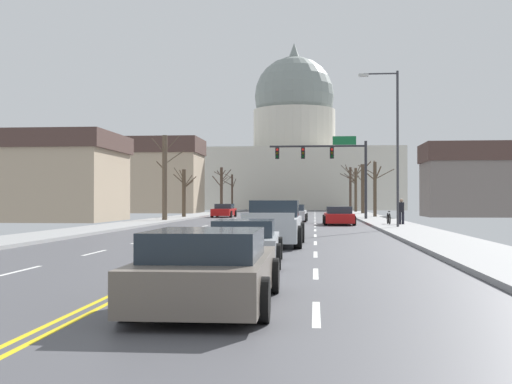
{
  "coord_description": "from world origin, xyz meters",
  "views": [
    {
      "loc": [
        3.48,
        -39.0,
        1.7
      ],
      "look_at": [
        -3.08,
        33.35,
        2.53
      ],
      "focal_mm": 45.53,
      "sensor_mm": 36.0,
      "label": 1
    }
  ],
  "objects_px": {
    "signal_gantry": "(331,159)",
    "sedan_near_06": "(209,269)",
    "sedan_oncoming_00": "(224,211)",
    "pedestrian_00": "(401,210)",
    "sedan_near_05": "(245,243)",
    "sedan_oncoming_02": "(271,208)",
    "sedan_near_00": "(294,214)",
    "sedan_near_02": "(281,220)",
    "sedan_oncoming_03": "(280,207)",
    "street_lamp_right": "(393,136)",
    "sedan_oncoming_01": "(268,209)",
    "bicycle_parked": "(389,218)",
    "sedan_near_03": "(276,223)",
    "sedan_near_01": "(339,216)",
    "pickup_truck_near_04": "(274,225)"
  },
  "relations": [
    {
      "from": "street_lamp_right",
      "to": "signal_gantry",
      "type": "bearing_deg",
      "value": 101.58
    },
    {
      "from": "sedan_near_05",
      "to": "sedan_oncoming_03",
      "type": "distance_m",
      "value": 78.08
    },
    {
      "from": "sedan_near_05",
      "to": "sedan_oncoming_02",
      "type": "xyz_separation_m",
      "value": [
        -3.66,
        65.18,
        0.04
      ]
    },
    {
      "from": "sedan_near_06",
      "to": "pedestrian_00",
      "type": "distance_m",
      "value": 31.96
    },
    {
      "from": "sedan_near_05",
      "to": "sedan_oncoming_03",
      "type": "height_order",
      "value": "sedan_oncoming_03"
    },
    {
      "from": "street_lamp_right",
      "to": "sedan_near_06",
      "type": "height_order",
      "value": "street_lamp_right"
    },
    {
      "from": "sedan_near_05",
      "to": "pedestrian_00",
      "type": "relative_size",
      "value": 2.81
    },
    {
      "from": "sedan_near_03",
      "to": "pedestrian_00",
      "type": "bearing_deg",
      "value": 57.5
    },
    {
      "from": "sedan_oncoming_02",
      "to": "sedan_near_06",
      "type": "bearing_deg",
      "value": -86.97
    },
    {
      "from": "pedestrian_00",
      "to": "street_lamp_right",
      "type": "bearing_deg",
      "value": -104.3
    },
    {
      "from": "sedan_near_00",
      "to": "sedan_oncoming_01",
      "type": "distance_m",
      "value": 22.68
    },
    {
      "from": "street_lamp_right",
      "to": "sedan_near_02",
      "type": "xyz_separation_m",
      "value": [
        -6.34,
        -0.88,
        -4.81
      ]
    },
    {
      "from": "signal_gantry",
      "to": "sedan_oncoming_01",
      "type": "xyz_separation_m",
      "value": [
        -6.52,
        18.92,
        -4.38
      ]
    },
    {
      "from": "sedan_oncoming_00",
      "to": "sedan_near_06",
      "type": "bearing_deg",
      "value": -82.26
    },
    {
      "from": "signal_gantry",
      "to": "sedan_near_06",
      "type": "xyz_separation_m",
      "value": [
        -2.97,
        -42.81,
        -4.38
      ]
    },
    {
      "from": "sedan_near_03",
      "to": "sedan_oncoming_01",
      "type": "bearing_deg",
      "value": 94.67
    },
    {
      "from": "sedan_near_05",
      "to": "bicycle_parked",
      "type": "bearing_deg",
      "value": 75.27
    },
    {
      "from": "sedan_near_02",
      "to": "sedan_oncoming_03",
      "type": "bearing_deg",
      "value": 93.1
    },
    {
      "from": "sedan_oncoming_02",
      "to": "pedestrian_00",
      "type": "relative_size",
      "value": 2.73
    },
    {
      "from": "sedan_near_00",
      "to": "sedan_oncoming_02",
      "type": "relative_size",
      "value": 1.08
    },
    {
      "from": "street_lamp_right",
      "to": "sedan_near_05",
      "type": "relative_size",
      "value": 1.99
    },
    {
      "from": "sedan_oncoming_00",
      "to": "pedestrian_00",
      "type": "relative_size",
      "value": 2.92
    },
    {
      "from": "street_lamp_right",
      "to": "sedan_near_03",
      "type": "height_order",
      "value": "street_lamp_right"
    },
    {
      "from": "sedan_near_02",
      "to": "sedan_oncoming_00",
      "type": "relative_size",
      "value": 1.0
    },
    {
      "from": "sedan_near_00",
      "to": "sedan_oncoming_00",
      "type": "xyz_separation_m",
      "value": [
        -7.06,
        12.01,
        -0.01
      ]
    },
    {
      "from": "sedan_near_06",
      "to": "signal_gantry",
      "type": "bearing_deg",
      "value": 86.03
    },
    {
      "from": "street_lamp_right",
      "to": "sedan_near_01",
      "type": "distance_m",
      "value": 8.3
    },
    {
      "from": "pedestrian_00",
      "to": "sedan_oncoming_00",
      "type": "bearing_deg",
      "value": 124.89
    },
    {
      "from": "sedan_near_00",
      "to": "pickup_truck_near_04",
      "type": "relative_size",
      "value": 0.89
    },
    {
      "from": "signal_gantry",
      "to": "sedan_near_05",
      "type": "xyz_separation_m",
      "value": [
        -3.12,
        -36.08,
        -4.41
      ]
    },
    {
      "from": "signal_gantry",
      "to": "sedan_oncoming_02",
      "type": "height_order",
      "value": "signal_gantry"
    },
    {
      "from": "street_lamp_right",
      "to": "sedan_near_02",
      "type": "relative_size",
      "value": 1.92
    },
    {
      "from": "sedan_oncoming_03",
      "to": "pedestrian_00",
      "type": "bearing_deg",
      "value": -78.95
    },
    {
      "from": "signal_gantry",
      "to": "sedan_near_05",
      "type": "distance_m",
      "value": 36.48
    },
    {
      "from": "street_lamp_right",
      "to": "sedan_oncoming_01",
      "type": "height_order",
      "value": "street_lamp_right"
    },
    {
      "from": "street_lamp_right",
      "to": "sedan_near_00",
      "type": "height_order",
      "value": "street_lamp_right"
    },
    {
      "from": "sedan_near_03",
      "to": "sedan_oncoming_02",
      "type": "relative_size",
      "value": 1.04
    },
    {
      "from": "street_lamp_right",
      "to": "bicycle_parked",
      "type": "relative_size",
      "value": 5.04
    },
    {
      "from": "sedan_near_02",
      "to": "bicycle_parked",
      "type": "xyz_separation_m",
      "value": [
        6.55,
        4.99,
        -0.05
      ]
    },
    {
      "from": "sedan_near_02",
      "to": "pedestrian_00",
      "type": "relative_size",
      "value": 2.91
    },
    {
      "from": "sedan_near_05",
      "to": "sedan_near_03",
      "type": "bearing_deg",
      "value": 89.89
    },
    {
      "from": "sedan_near_03",
      "to": "pedestrian_00",
      "type": "height_order",
      "value": "pedestrian_00"
    },
    {
      "from": "sedan_near_01",
      "to": "pedestrian_00",
      "type": "relative_size",
      "value": 2.91
    },
    {
      "from": "sedan_near_02",
      "to": "pickup_truck_near_04",
      "type": "distance_m",
      "value": 12.59
    },
    {
      "from": "street_lamp_right",
      "to": "pedestrian_00",
      "type": "height_order",
      "value": "street_lamp_right"
    },
    {
      "from": "sedan_oncoming_03",
      "to": "sedan_near_01",
      "type": "bearing_deg",
      "value": -82.62
    },
    {
      "from": "sedan_near_03",
      "to": "sedan_oncoming_01",
      "type": "height_order",
      "value": "sedan_near_03"
    },
    {
      "from": "sedan_near_05",
      "to": "sedan_oncoming_00",
      "type": "xyz_separation_m",
      "value": [
        -6.83,
        44.63,
        0.05
      ]
    },
    {
      "from": "sedan_near_05",
      "to": "sedan_oncoming_00",
      "type": "distance_m",
      "value": 45.15
    },
    {
      "from": "sedan_near_06",
      "to": "sedan_oncoming_00",
      "type": "distance_m",
      "value": 51.83
    }
  ]
}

